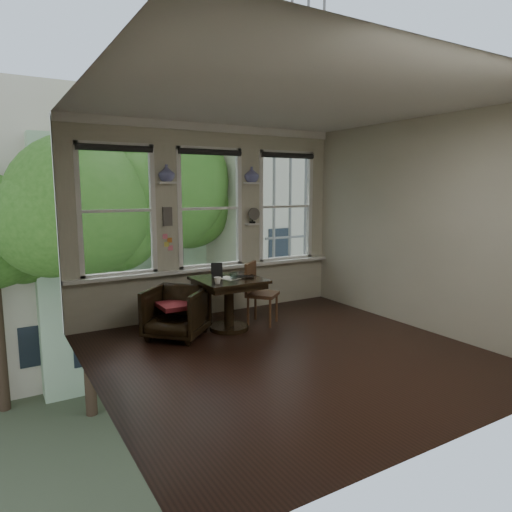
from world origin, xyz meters
TOP-DOWN VIEW (x-y plane):
  - ground at (0.00, 0.00)m, footprint 4.50×4.50m
  - ceiling at (0.00, 0.00)m, footprint 4.50×4.50m
  - wall_back at (0.00, 2.25)m, footprint 4.50×0.00m
  - wall_front at (0.00, -2.25)m, footprint 4.50×0.00m
  - wall_left at (-2.25, 0.00)m, footprint 0.00×4.50m
  - wall_right at (2.25, 0.00)m, footprint 0.00×4.50m
  - window_left at (-1.45, 2.25)m, footprint 1.10×0.12m
  - window_center at (0.00, 2.25)m, footprint 1.10×0.12m
  - window_right at (1.45, 2.25)m, footprint 1.10×0.12m
  - shelf_left at (-0.72, 2.15)m, footprint 0.26×0.16m
  - shelf_right at (0.72, 2.15)m, footprint 0.26×0.16m
  - intercom at (-0.72, 2.18)m, footprint 0.14×0.06m
  - sticky_notes at (-0.72, 2.19)m, footprint 0.16×0.01m
  - desk_fan at (0.72, 2.13)m, footprint 0.20×0.20m
  - vase_left at (-0.72, 2.15)m, footprint 0.24×0.24m
  - vase_right at (0.72, 2.15)m, footprint 0.24×0.24m
  - table at (-0.16, 1.28)m, footprint 0.90×0.90m
  - armchair_left at (-0.94, 1.33)m, footprint 1.07×1.07m
  - cushion_red at (-0.94, 1.33)m, footprint 0.45×0.45m
  - side_chair_right at (0.41, 1.28)m, footprint 0.59×0.59m
  - laptop at (0.00, 1.19)m, footprint 0.40×0.37m
  - mug at (-0.46, 1.03)m, footprint 0.11×0.11m
  - drinking_glass at (-0.13, 1.19)m, footprint 0.13×0.13m
  - tablet at (-0.29, 1.39)m, footprint 0.18×0.12m
  - papers at (-0.16, 1.29)m, footprint 0.31×0.35m

SIDE VIEW (x-z plane):
  - ground at x=0.00m, z-range 0.00..0.00m
  - armchair_left at x=-0.94m, z-range 0.00..0.70m
  - table at x=-0.16m, z-range 0.00..0.75m
  - cushion_red at x=-0.94m, z-range 0.42..0.48m
  - side_chair_right at x=0.41m, z-range 0.00..0.92m
  - papers at x=-0.16m, z-range 0.75..0.75m
  - laptop at x=0.00m, z-range 0.75..0.78m
  - drinking_glass at x=-0.13m, z-range 0.75..0.84m
  - mug at x=-0.46m, z-range 0.75..0.84m
  - tablet at x=-0.29m, z-range 0.75..0.97m
  - sticky_notes at x=-0.72m, z-range 1.13..1.37m
  - wall_back at x=0.00m, z-range -0.75..3.75m
  - wall_front at x=0.00m, z-range -0.75..3.75m
  - wall_left at x=-2.25m, z-range -0.75..3.75m
  - wall_right at x=2.25m, z-range -0.75..3.75m
  - desk_fan at x=0.72m, z-range 1.41..1.65m
  - intercom at x=-0.72m, z-range 1.46..1.74m
  - window_left at x=-1.45m, z-range 0.75..2.65m
  - window_center at x=0.00m, z-range 0.75..2.65m
  - window_right at x=1.45m, z-range 0.75..2.65m
  - shelf_left at x=-0.72m, z-range 2.08..2.12m
  - shelf_right at x=0.72m, z-range 2.08..2.12m
  - vase_left at x=-0.72m, z-range 2.12..2.36m
  - vase_right at x=0.72m, z-range 2.12..2.36m
  - ceiling at x=0.00m, z-range 3.00..3.00m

